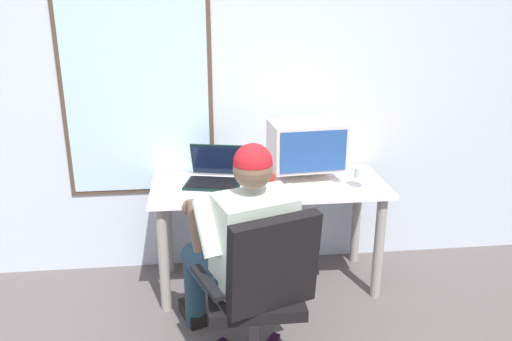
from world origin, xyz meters
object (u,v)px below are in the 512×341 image
object	(u,v)px
laptop	(215,172)
wine_glass	(361,173)
person_seated	(242,245)
crt_monitor	(307,146)
office_chair	(263,285)
desk	(269,202)
coffee_mug	(268,183)

from	to	relation	value
laptop	wine_glass	bearing A→B (deg)	-13.66
wine_glass	person_seated	bearing A→B (deg)	-146.80
person_seated	crt_monitor	bearing A→B (deg)	55.76
office_chair	crt_monitor	xyz separation A→B (m)	(0.40, 0.95, 0.41)
desk	laptop	xyz separation A→B (m)	(-0.34, 0.08, 0.19)
desk	crt_monitor	size ratio (longest dim) A/B	3.07
office_chair	person_seated	xyz separation A→B (m)	(-0.08, 0.25, 0.09)
office_chair	coffee_mug	bearing A→B (deg)	80.54
crt_monitor	wine_glass	bearing A→B (deg)	-31.14
desk	wine_glass	size ratio (longest dim) A/B	11.19
crt_monitor	laptop	bearing A→B (deg)	177.04
office_chair	person_seated	size ratio (longest dim) A/B	0.77
desk	crt_monitor	world-z (taller)	crt_monitor
desk	office_chair	bearing A→B (deg)	-99.60
coffee_mug	crt_monitor	bearing A→B (deg)	33.15
person_seated	crt_monitor	size ratio (longest dim) A/B	2.50
person_seated	coffee_mug	distance (m)	0.58
office_chair	coffee_mug	distance (m)	0.82
laptop	wine_glass	distance (m)	0.92
office_chair	person_seated	distance (m)	0.28
wine_glass	coffee_mug	xyz separation A→B (m)	(-0.58, 0.01, -0.04)
person_seated	laptop	distance (m)	0.75
crt_monitor	person_seated	bearing A→B (deg)	-124.24
office_chair	crt_monitor	size ratio (longest dim) A/B	1.93
crt_monitor	laptop	world-z (taller)	crt_monitor
person_seated	office_chair	bearing A→B (deg)	-72.42
desk	person_seated	world-z (taller)	person_seated
coffee_mug	person_seated	bearing A→B (deg)	-111.50
crt_monitor	coffee_mug	size ratio (longest dim) A/B	4.53
office_chair	crt_monitor	distance (m)	1.11
office_chair	laptop	world-z (taller)	laptop
laptop	desk	bearing A→B (deg)	-13.07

